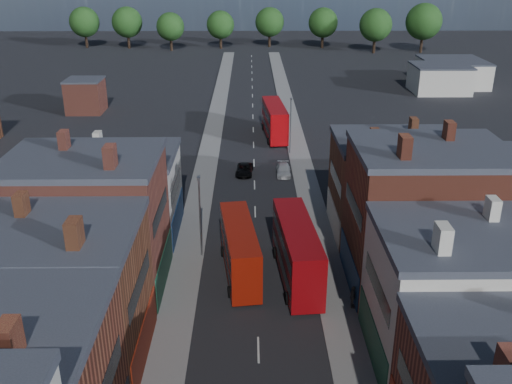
{
  "coord_description": "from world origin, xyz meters",
  "views": [
    {
      "loc": [
        -0.55,
        -17.79,
        26.71
      ],
      "look_at": [
        0.0,
        31.47,
        5.99
      ],
      "focal_mm": 40.0,
      "sensor_mm": 36.0,
      "label": 1
    }
  ],
  "objects_px": {
    "car_2": "(244,170)",
    "ped_3": "(353,297)",
    "bus_1": "(297,251)",
    "car_3": "(283,170)",
    "bus_0": "(240,249)",
    "bus_2": "(275,120)"
  },
  "relations": [
    {
      "from": "car_2",
      "to": "ped_3",
      "type": "relative_size",
      "value": 2.31
    },
    {
      "from": "bus_1",
      "to": "car_2",
      "type": "distance_m",
      "value": 26.46
    },
    {
      "from": "car_2",
      "to": "car_3",
      "type": "height_order",
      "value": "car_3"
    },
    {
      "from": "car_2",
      "to": "bus_0",
      "type": "bearing_deg",
      "value": -86.51
    },
    {
      "from": "car_3",
      "to": "ped_3",
      "type": "height_order",
      "value": "ped_3"
    },
    {
      "from": "car_3",
      "to": "ped_3",
      "type": "distance_m",
      "value": 30.63
    },
    {
      "from": "bus_0",
      "to": "car_3",
      "type": "relative_size",
      "value": 2.58
    },
    {
      "from": "bus_0",
      "to": "bus_2",
      "type": "height_order",
      "value": "bus_2"
    },
    {
      "from": "bus_0",
      "to": "bus_1",
      "type": "bearing_deg",
      "value": -15.92
    },
    {
      "from": "bus_0",
      "to": "bus_1",
      "type": "height_order",
      "value": "bus_1"
    },
    {
      "from": "ped_3",
      "to": "car_3",
      "type": "bearing_deg",
      "value": 16.39
    },
    {
      "from": "bus_1",
      "to": "bus_2",
      "type": "bearing_deg",
      "value": 85.45
    },
    {
      "from": "bus_0",
      "to": "car_2",
      "type": "height_order",
      "value": "bus_0"
    },
    {
      "from": "bus_1",
      "to": "car_2",
      "type": "bearing_deg",
      "value": 95.63
    },
    {
      "from": "bus_1",
      "to": "ped_3",
      "type": "bearing_deg",
      "value": -52.87
    },
    {
      "from": "car_3",
      "to": "car_2",
      "type": "bearing_deg",
      "value": 178.53
    },
    {
      "from": "bus_1",
      "to": "bus_0",
      "type": "bearing_deg",
      "value": 166.51
    },
    {
      "from": "bus_0",
      "to": "car_2",
      "type": "xyz_separation_m",
      "value": [
        0.22,
        25.17,
        -1.94
      ]
    },
    {
      "from": "bus_2",
      "to": "bus_1",
      "type": "bearing_deg",
      "value": -94.56
    },
    {
      "from": "car_3",
      "to": "ped_3",
      "type": "relative_size",
      "value": 2.23
    },
    {
      "from": "bus_0",
      "to": "car_2",
      "type": "distance_m",
      "value": 25.24
    },
    {
      "from": "car_2",
      "to": "bus_2",
      "type": "bearing_deg",
      "value": 78.27
    }
  ]
}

